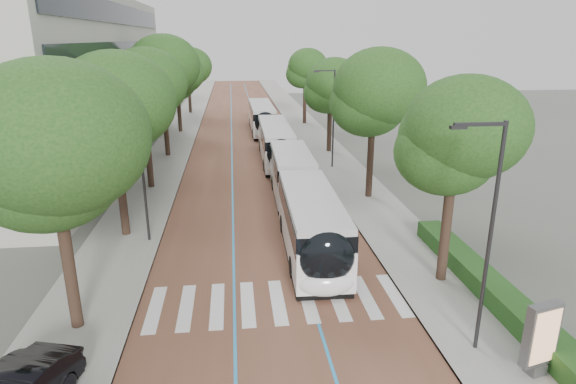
% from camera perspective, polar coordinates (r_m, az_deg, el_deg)
% --- Properties ---
extents(ground, '(160.00, 160.00, 0.00)m').
position_cam_1_polar(ground, '(19.68, -1.54, -14.41)').
color(ground, '#51544C').
rests_on(ground, ground).
extents(road, '(11.00, 140.00, 0.02)m').
position_cam_1_polar(road, '(57.57, -5.11, 7.24)').
color(road, brown).
rests_on(road, ground).
extents(sidewalk_left, '(4.00, 140.00, 0.12)m').
position_cam_1_polar(sidewalk_left, '(57.87, -12.61, 6.99)').
color(sidewalk_left, gray).
rests_on(sidewalk_left, ground).
extents(sidewalk_right, '(4.00, 140.00, 0.12)m').
position_cam_1_polar(sidewalk_right, '(58.23, 2.35, 7.47)').
color(sidewalk_right, gray).
rests_on(sidewalk_right, ground).
extents(kerb_left, '(0.20, 140.00, 0.14)m').
position_cam_1_polar(kerb_left, '(57.70, -10.72, 7.08)').
color(kerb_left, gray).
rests_on(kerb_left, ground).
extents(kerb_right, '(0.20, 140.00, 0.14)m').
position_cam_1_polar(kerb_right, '(57.97, 0.47, 7.43)').
color(kerb_right, gray).
rests_on(kerb_right, ground).
extents(zebra_crossing, '(10.55, 3.60, 0.01)m').
position_cam_1_polar(zebra_crossing, '(20.53, -1.22, -12.84)').
color(zebra_crossing, silver).
rests_on(zebra_crossing, ground).
extents(lane_line_left, '(0.12, 126.00, 0.01)m').
position_cam_1_polar(lane_line_left, '(57.55, -6.71, 7.20)').
color(lane_line_left, '#288BC9').
rests_on(lane_line_left, road).
extents(lane_line_right, '(0.12, 126.00, 0.01)m').
position_cam_1_polar(lane_line_right, '(57.63, -3.51, 7.30)').
color(lane_line_right, '#288BC9').
rests_on(lane_line_right, road).
extents(office_building, '(18.11, 40.00, 14.00)m').
position_cam_1_polar(office_building, '(48.24, -29.19, 11.47)').
color(office_building, '#9F9E94').
rests_on(office_building, ground).
extents(hedge, '(1.20, 14.00, 0.80)m').
position_cam_1_polar(hedge, '(22.02, 23.22, -10.69)').
color(hedge, '#1E4919').
rests_on(hedge, sidewalk_right).
extents(streetlight_near, '(1.82, 0.20, 8.00)m').
position_cam_1_polar(streetlight_near, '(16.77, 22.51, -3.38)').
color(streetlight_near, '#29292B').
rests_on(streetlight_near, sidewalk_right).
extents(streetlight_far, '(1.82, 0.20, 8.00)m').
position_cam_1_polar(streetlight_far, '(39.82, 5.18, 9.54)').
color(streetlight_far, '#29292B').
rests_on(streetlight_far, sidewalk_right).
extents(lamp_post_left, '(0.14, 0.14, 8.00)m').
position_cam_1_polar(lamp_post_left, '(25.83, -16.86, 2.75)').
color(lamp_post_left, '#29292B').
rests_on(lamp_post_left, sidewalk_left).
extents(trees_left, '(6.28, 61.21, 10.29)m').
position_cam_1_polar(trees_left, '(42.41, -15.16, 12.11)').
color(trees_left, black).
rests_on(trees_left, ground).
extents(trees_right, '(5.93, 46.94, 9.40)m').
position_cam_1_polar(trees_right, '(38.45, 7.31, 11.74)').
color(trees_right, black).
rests_on(trees_right, ground).
extents(lead_bus, '(2.91, 18.45, 3.20)m').
position_cam_1_polar(lead_bus, '(27.54, 1.64, -0.97)').
color(lead_bus, black).
rests_on(lead_bus, ground).
extents(bus_queued_0, '(2.68, 12.43, 3.20)m').
position_cam_1_polar(bus_queued_0, '(42.52, -1.45, 5.76)').
color(bus_queued_0, white).
rests_on(bus_queued_0, ground).
extents(bus_queued_1, '(2.60, 12.41, 3.20)m').
position_cam_1_polar(bus_queued_1, '(56.37, -3.12, 8.73)').
color(bus_queued_1, white).
rests_on(bus_queued_1, ground).
extents(ad_panel, '(1.26, 0.62, 2.53)m').
position_cam_1_polar(ad_panel, '(17.78, 27.77, -15.05)').
color(ad_panel, '#59595B').
rests_on(ad_panel, sidewalk_right).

